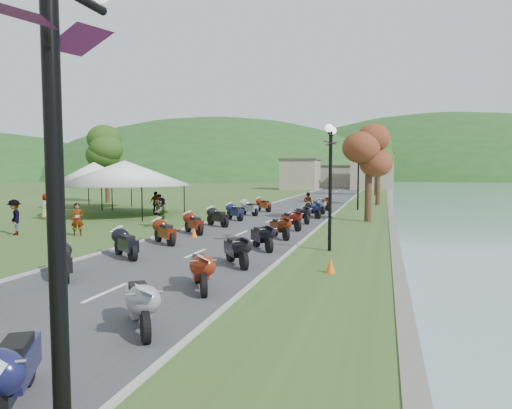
% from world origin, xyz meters
% --- Properties ---
extents(road, '(7.00, 120.00, 0.02)m').
position_xyz_m(road, '(0.00, 40.00, 0.01)').
color(road, '#3D3D40').
rests_on(road, ground).
extents(hills_backdrop, '(360.00, 120.00, 76.00)m').
position_xyz_m(hills_backdrop, '(0.00, 200.00, 0.00)').
color(hills_backdrop, '#285621').
rests_on(hills_backdrop, ground).
extents(far_building, '(18.00, 16.00, 5.00)m').
position_xyz_m(far_building, '(-2.00, 85.00, 2.50)').
color(far_building, gray).
rests_on(far_building, ground).
extents(moto_row_left, '(2.60, 39.20, 1.10)m').
position_xyz_m(moto_row_left, '(-2.24, 16.11, 0.55)').
color(moto_row_left, '#331411').
rests_on(moto_row_left, ground).
extents(moto_row_right, '(2.60, 38.43, 1.10)m').
position_xyz_m(moto_row_right, '(2.27, 19.20, 0.55)').
color(moto_row_right, '#331411').
rests_on(moto_row_right, ground).
extents(streetlamp_near, '(1.40, 1.40, 5.00)m').
position_xyz_m(streetlamp_near, '(4.63, 2.59, 2.50)').
color(streetlamp_near, black).
rests_on(streetlamp_near, ground).
extents(vendor_tent_main, '(6.41, 6.41, 4.00)m').
position_xyz_m(vendor_tent_main, '(-11.10, 28.92, 2.00)').
color(vendor_tent_main, white).
rests_on(vendor_tent_main, ground).
extents(vendor_tent_side, '(4.52, 4.52, 4.00)m').
position_xyz_m(vendor_tent_side, '(-17.37, 34.15, 2.00)').
color(vendor_tent_side, white).
rests_on(vendor_tent_side, ground).
extents(tree_lakeside, '(2.48, 2.48, 6.89)m').
position_xyz_m(tree_lakeside, '(6.11, 29.35, 3.44)').
color(tree_lakeside, '#305419').
rests_on(tree_lakeside, ground).
extents(pedestrian_a, '(0.74, 0.73, 1.65)m').
position_xyz_m(pedestrian_a, '(-7.69, 19.03, 0.00)').
color(pedestrian_a, slate).
rests_on(pedestrian_a, ground).
extents(pedestrian_b, '(0.83, 0.55, 1.56)m').
position_xyz_m(pedestrian_b, '(-8.67, 29.46, 0.00)').
color(pedestrian_b, slate).
rests_on(pedestrian_b, ground).
extents(pedestrian_c, '(1.20, 1.13, 1.81)m').
position_xyz_m(pedestrian_c, '(-10.93, 18.38, 0.00)').
color(pedestrian_c, slate).
rests_on(pedestrian_c, ground).
extents(traffic_cone_near, '(0.33, 0.33, 0.52)m').
position_xyz_m(traffic_cone_near, '(-0.00, 8.23, 0.26)').
color(traffic_cone_near, '#F2590C').
rests_on(traffic_cone_near, ground).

